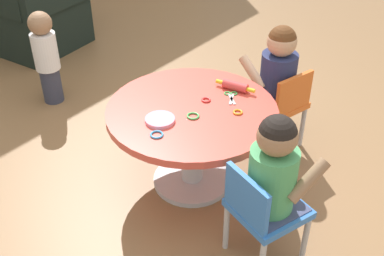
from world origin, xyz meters
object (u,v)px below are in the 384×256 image
at_px(craft_table, 192,127).
at_px(seated_child_left, 274,168).
at_px(craft_scissors, 231,96).
at_px(seated_child_right, 278,68).
at_px(child_chair_left, 262,210).
at_px(child_chair_right, 279,104).
at_px(toddler_standing, 46,55).
at_px(rolling_pin, 235,86).
at_px(armchair_dark, 37,13).

bearing_deg(craft_table, seated_child_left, -108.37).
height_order(seated_child_left, craft_scissors, seated_child_left).
distance_m(seated_child_right, craft_scissors, 0.39).
relative_size(child_chair_left, child_chair_right, 1.00).
distance_m(seated_child_right, toddler_standing, 1.60).
bearing_deg(rolling_pin, child_chair_left, -135.92).
relative_size(craft_table, craft_scissors, 6.51).
xyz_separation_m(armchair_dark, rolling_pin, (-0.32, -2.22, 0.21)).
bearing_deg(seated_child_right, craft_table, 165.38).
xyz_separation_m(child_chair_left, armchair_dark, (0.84, 2.73, 0.00)).
bearing_deg(toddler_standing, armchair_dark, 57.15).
bearing_deg(armchair_dark, toddler_standing, -122.85).
bearing_deg(seated_child_left, armchair_dark, 73.63).
bearing_deg(toddler_standing, child_chair_right, -71.69).
distance_m(craft_table, child_chair_left, 0.63).
height_order(seated_child_right, craft_scissors, seated_child_right).
bearing_deg(seated_child_left, seated_child_right, 28.50).
bearing_deg(rolling_pin, craft_scissors, -162.88).
bearing_deg(armchair_dark, rolling_pin, -98.09).
bearing_deg(seated_child_right, toddler_standing, 109.10).
distance_m(craft_table, rolling_pin, 0.33).
relative_size(toddler_standing, rolling_pin, 2.91).
distance_m(child_chair_right, armchair_dark, 2.34).
height_order(craft_table, child_chair_left, child_chair_left).
bearing_deg(child_chair_right, seated_child_left, -153.36).
height_order(craft_table, craft_scissors, craft_scissors).
height_order(craft_table, toddler_standing, toddler_standing).
xyz_separation_m(craft_table, armchair_dark, (0.61, 2.15, -0.07)).
xyz_separation_m(seated_child_left, rolling_pin, (0.49, 0.52, -0.01)).
bearing_deg(child_chair_right, rolling_pin, 157.49).
xyz_separation_m(craft_table, craft_scissors, (0.22, -0.09, 0.12)).
bearing_deg(toddler_standing, rolling_pin, -81.73).
bearing_deg(rolling_pin, armchair_dark, 81.91).
bearing_deg(armchair_dark, seated_child_right, -90.03).
height_order(child_chair_left, child_chair_right, same).
relative_size(child_chair_right, seated_child_right, 1.05).
xyz_separation_m(child_chair_right, toddler_standing, (-0.51, 1.54, 0.05)).
xyz_separation_m(seated_child_left, armchair_dark, (0.81, 2.74, -0.22)).
distance_m(craft_table, armchair_dark, 2.23).
bearing_deg(armchair_dark, craft_table, -105.81).
distance_m(craft_table, toddler_standing, 1.34).
relative_size(seated_child_left, seated_child_right, 1.00).
distance_m(child_chair_left, armchair_dark, 2.86).
bearing_deg(child_chair_left, seated_child_right, 26.72).
bearing_deg(seated_child_right, rolling_pin, 164.45).
xyz_separation_m(rolling_pin, craft_scissors, (-0.07, -0.02, -0.02)).
relative_size(craft_table, toddler_standing, 1.33).
distance_m(child_chair_right, seated_child_right, 0.23).
distance_m(seated_child_left, toddler_standing, 1.96).
distance_m(toddler_standing, rolling_pin, 1.44).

